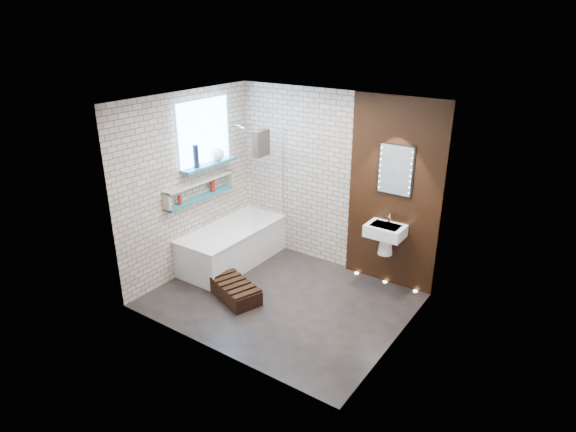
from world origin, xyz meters
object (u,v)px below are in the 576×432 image
Objects in this scene: bath_screen at (268,179)px; bathtub at (233,245)px; walnut_step at (232,289)px; washbasin at (385,235)px; led_mirror at (395,170)px.

bathtub is at bearing -128.90° from bath_screen.
bath_screen is 1.56× the size of walnut_step.
bathtub is 1.94× the size of walnut_step.
walnut_step is (0.27, -1.19, -1.18)m from bath_screen.
walnut_step is (0.62, -0.75, -0.19)m from bathtub.
walnut_step is at bearing -50.20° from bathtub.
walnut_step is at bearing -138.44° from washbasin.
led_mirror reaches higher than walnut_step.
led_mirror is at bearing 44.67° from walnut_step.
led_mirror reaches higher than washbasin.
washbasin is at bearing 41.56° from walnut_step.
bath_screen is at bearing 51.10° from bathtub.
washbasin is (1.82, 0.18, -0.49)m from bath_screen.
washbasin is 0.88m from led_mirror.
washbasin is at bearing 16.01° from bathtub.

